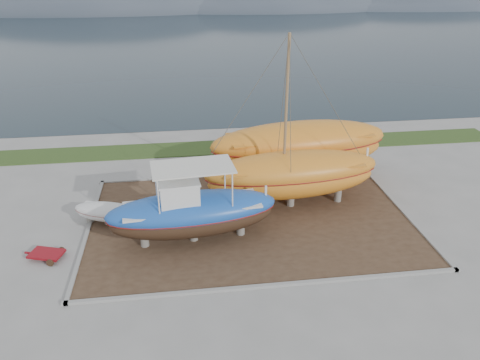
{
  "coord_description": "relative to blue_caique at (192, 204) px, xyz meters",
  "views": [
    {
      "loc": [
        -3.7,
        -19.03,
        13.73
      ],
      "look_at": [
        -0.61,
        4.0,
        2.61
      ],
      "focal_mm": 35.0,
      "sensor_mm": 36.0,
      "label": 1
    }
  ],
  "objects": [
    {
      "name": "mountain_ridge",
      "position": [
        3.33,
        122.71,
        -2.2
      ],
      "size": [
        200.0,
        36.0,
        20.0
      ],
      "primitive_type": null,
      "color": "#333D49",
      "rests_on": "ground"
    },
    {
      "name": "orange_bare_hull",
      "position": [
        7.34,
        6.62,
        -0.18
      ],
      "size": [
        12.26,
        4.76,
        3.92
      ],
      "primitive_type": null,
      "rotation": [
        0.0,
        0.0,
        0.1
      ],
      "color": "orange",
      "rests_on": "dirt_patch"
    },
    {
      "name": "white_dinghy",
      "position": [
        -4.72,
        2.36,
        -1.56
      ],
      "size": [
        4.13,
        2.63,
        1.16
      ],
      "primitive_type": null,
      "rotation": [
        0.0,
        0.0,
        -0.33
      ],
      "color": "silver",
      "rests_on": "dirt_patch"
    },
    {
      "name": "grass_strip",
      "position": [
        3.33,
        13.21,
        -2.16
      ],
      "size": [
        44.0,
        3.0,
        0.08
      ],
      "primitive_type": "cube",
      "color": "#284219",
      "rests_on": "ground"
    },
    {
      "name": "blue_caique",
      "position": [
        0.0,
        0.0,
        0.0
      ],
      "size": [
        9.13,
        3.6,
        4.28
      ],
      "primitive_type": null,
      "rotation": [
        0.0,
        0.0,
        0.09
      ],
      "color": "#1D53B4",
      "rests_on": "dirt_patch"
    },
    {
      "name": "sea",
      "position": [
        3.33,
        67.71,
        -2.2
      ],
      "size": [
        260.0,
        100.0,
        0.04
      ],
      "primitive_type": null,
      "color": "#16252D",
      "rests_on": "ground"
    },
    {
      "name": "curb_frame",
      "position": [
        3.33,
        1.71,
        -2.13
      ],
      "size": [
        18.6,
        12.6,
        0.15
      ],
      "primitive_type": null,
      "color": "gray",
      "rests_on": "ground"
    },
    {
      "name": "red_trailer",
      "position": [
        -7.4,
        -0.68,
        -2.03
      ],
      "size": [
        2.69,
        1.91,
        0.34
      ],
      "primitive_type": null,
      "rotation": [
        0.0,
        0.0,
        -0.32
      ],
      "color": "maroon",
      "rests_on": "ground"
    },
    {
      "name": "dirt_patch",
      "position": [
        3.33,
        1.71,
        -2.17
      ],
      "size": [
        18.0,
        12.0,
        0.06
      ],
      "primitive_type": "cube",
      "color": "#422D1E",
      "rests_on": "ground"
    },
    {
      "name": "ground",
      "position": [
        3.33,
        -2.29,
        -2.2
      ],
      "size": [
        140.0,
        140.0,
        0.0
      ],
      "primitive_type": "plane",
      "color": "gray",
      "rests_on": "ground"
    },
    {
      "name": "orange_sailboat",
      "position": [
        6.0,
        3.05,
        2.94
      ],
      "size": [
        10.68,
        3.77,
        10.16
      ],
      "primitive_type": null,
      "rotation": [
        0.0,
        0.0,
        0.07
      ],
      "color": "orange",
      "rests_on": "dirt_patch"
    }
  ]
}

